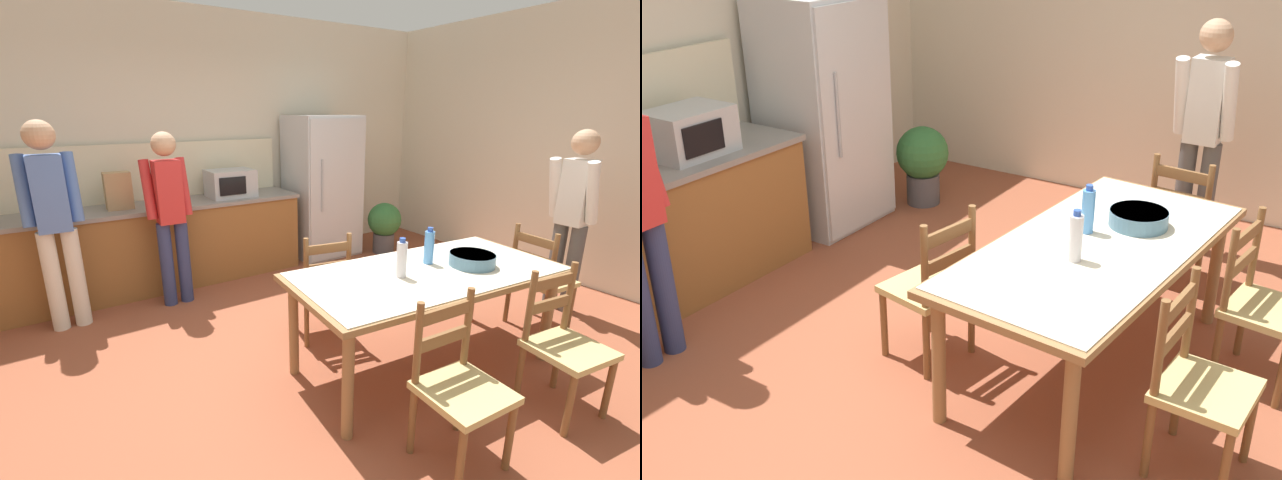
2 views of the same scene
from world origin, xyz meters
TOP-DOWN VIEW (x-y plane):
  - ground_plane at (0.00, 0.00)m, footprint 8.32×8.32m
  - wall_back at (0.00, 2.66)m, footprint 6.52×0.12m
  - wall_right at (3.26, 0.00)m, footprint 0.12×5.20m
  - kitchen_counter at (-0.75, 2.23)m, footprint 3.39×0.66m
  - counter_splashback at (-0.75, 2.54)m, footprint 3.35×0.03m
  - refrigerator at (1.46, 2.19)m, footprint 0.82×0.73m
  - microwave at (0.23, 2.21)m, footprint 0.50×0.39m
  - paper_bag at (-0.93, 2.20)m, footprint 0.24×0.16m
  - dining_table at (0.62, -0.42)m, footprint 2.02×1.09m
  - bottle_near_centre at (0.37, -0.40)m, footprint 0.07×0.07m
  - bottle_off_centre at (0.72, -0.31)m, footprint 0.07×0.07m
  - serving_bowl at (0.95, -0.52)m, footprint 0.32×0.32m
  - chair_side_far_left at (0.24, 0.37)m, footprint 0.49×0.47m
  - chair_side_near_left at (0.11, -1.13)m, footprint 0.44×0.42m
  - chair_side_near_right at (0.99, -1.21)m, footprint 0.47×0.45m
  - chair_head_end at (1.88, -0.53)m, footprint 0.44×0.46m
  - person_at_sink at (-1.50, 1.71)m, footprint 0.44×0.30m
  - person_at_counter at (-0.58, 1.69)m, footprint 0.41×0.28m
  - person_by_table at (2.43, -0.44)m, footprint 0.29×0.42m
  - potted_plant at (2.15, 1.76)m, footprint 0.44×0.44m

SIDE VIEW (x-z plane):
  - ground_plane at x=0.00m, z-range 0.00..0.00m
  - potted_plant at x=2.15m, z-range 0.05..0.72m
  - chair_side_far_left at x=0.24m, z-range -0.01..0.90m
  - chair_side_near_left at x=0.11m, z-range -0.01..0.90m
  - chair_side_near_right at x=0.99m, z-range -0.01..0.90m
  - chair_head_end at x=1.88m, z-range -0.01..0.90m
  - kitchen_counter at x=-0.75m, z-range 0.00..0.89m
  - dining_table at x=0.62m, z-range 0.30..1.06m
  - serving_bowl at x=0.95m, z-range 0.76..0.85m
  - bottle_near_centre at x=0.37m, z-range 0.75..1.02m
  - bottle_off_centre at x=0.72m, z-range 0.75..1.02m
  - refrigerator at x=1.46m, z-range 0.00..1.77m
  - person_at_counter at x=-0.58m, z-range 0.10..1.75m
  - person_by_table at x=2.43m, z-range 0.10..1.77m
  - person_at_sink at x=-1.50m, z-range 0.11..1.87m
  - microwave at x=0.23m, z-range 0.89..1.19m
  - paper_bag at x=-0.93m, z-range 0.89..1.25m
  - counter_splashback at x=-0.75m, z-range 0.89..1.49m
  - wall_back at x=0.00m, z-range 0.00..2.90m
  - wall_right at x=3.26m, z-range 0.00..2.90m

